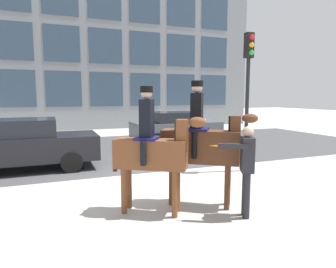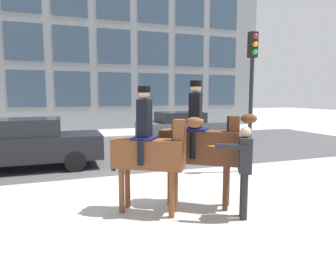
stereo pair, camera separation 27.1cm
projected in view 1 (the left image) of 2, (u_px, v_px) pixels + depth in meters
The scene contains 9 objects.
ground_plane at pixel (142, 178), 8.30m from camera, with size 80.00×80.00×0.00m, color #B2AFA8.
road_surface at pixel (110, 150), 12.68m from camera, with size 25.10×8.50×0.01m.
office_building_facade at pixel (83, 5), 19.26m from camera, with size 25.10×0.33×16.21m.
mounted_horse_lead at pixel (153, 149), 5.73m from camera, with size 1.64×1.23×2.46m.
mounted_horse_companion at pixel (202, 143), 6.15m from camera, with size 1.74×1.39×2.58m.
pedestrian_bystander at pixel (246, 164), 5.55m from camera, with size 0.91×0.46×1.72m.
street_car_near_lane at pixel (20, 144), 9.10m from camera, with size 4.48×1.89×1.58m.
street_car_far_lane at pixel (175, 127), 13.98m from camera, with size 4.02×2.02×1.53m.
traffic_light at pixel (248, 80), 8.80m from camera, with size 0.24×0.29×4.09m.
Camera 1 is at (-2.28, -7.78, 2.27)m, focal length 32.00 mm.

